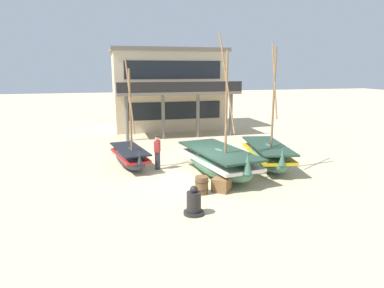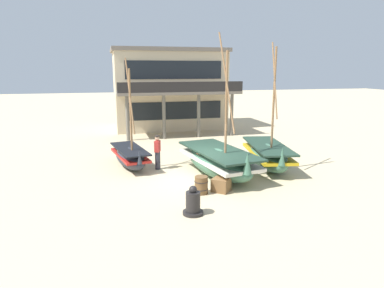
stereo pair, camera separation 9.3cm
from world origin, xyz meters
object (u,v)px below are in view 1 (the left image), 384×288
Objects in this scene: fishing_boat_near_left at (219,161)px; wooden_barrel at (202,185)px; fishing_boat_far_right at (130,156)px; harbor_building_main at (168,89)px; fisherman_by_hull at (157,153)px; cargo_crate at (222,185)px; capstan_winch at (194,203)px; fishing_boat_centre_large at (267,155)px.

fishing_boat_near_left is 9.09× the size of wooden_barrel.
fishing_boat_far_right is 12.56m from harbor_building_main.
cargo_crate is (2.00, -3.73, -0.56)m from fisherman_by_hull.
harbor_building_main is at bearing 84.02° from wooden_barrel.
wooden_barrel is 1.08× the size of cargo_crate.
capstan_winch is at bearing -97.91° from harbor_building_main.
fishing_boat_centre_large reaches higher than fishing_boat_far_right.
cargo_crate is at bearing -53.57° from fishing_boat_far_right.
fishing_boat_far_right is 5.13m from wooden_barrel.
fisherman_by_hull is at bearing 146.06° from fishing_boat_near_left.
fishing_boat_far_right is at bearing 104.37° from capstan_winch.
fishing_boat_centre_large is 9.34× the size of cargo_crate.
fishing_boat_near_left is 6.30× the size of capstan_winch.
harbor_building_main is (0.83, 16.02, 2.95)m from cargo_crate.
capstan_winch is 1.56× the size of cargo_crate.
capstan_winch is 18.31m from harbor_building_main.
fishing_boat_near_left is 3.09m from fisherman_by_hull.
cargo_crate is 16.31m from harbor_building_main.
cargo_crate is at bearing 4.31° from wooden_barrel.
fishing_boat_far_right is 5.54m from cargo_crate.
harbor_building_main is (-2.51, 13.33, 2.57)m from fishing_boat_centre_large.
fishing_boat_far_right is at bearing 126.43° from cargo_crate.
capstan_winch reaches higher than wooden_barrel.
cargo_crate is 0.07× the size of harbor_building_main.
capstan_winch is at bearing -86.50° from fisherman_by_hull.
fishing_boat_near_left is 2.13m from cargo_crate.
fishing_boat_centre_large is 5.45m from fisherman_by_hull.
fishing_boat_centre_large is at bearing -79.32° from harbor_building_main.
capstan_winch is (0.34, -5.64, -0.44)m from fisherman_by_hull.
fishing_boat_near_left reaches higher than fishing_boat_centre_large.
fishing_boat_far_right is at bearing 147.62° from fishing_boat_near_left.
fisherman_by_hull is 12.83m from harbor_building_main.
fisherman_by_hull is 1.67× the size of capstan_winch.
fishing_boat_near_left reaches higher than fisherman_by_hull.
wooden_barrel is at bearing -61.69° from fishing_boat_far_right.
harbor_building_main is (1.68, 16.08, 2.87)m from wooden_barrel.
wooden_barrel is at bearing -95.98° from harbor_building_main.
capstan_winch is 0.11× the size of harbor_building_main.
cargo_crate is at bearing -61.82° from fisherman_by_hull.
fishing_boat_near_left is 2.87m from fishing_boat_centre_large.
fishing_boat_far_right reaches higher than cargo_crate.
fishing_boat_near_left is 1.19× the size of fishing_boat_far_right.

